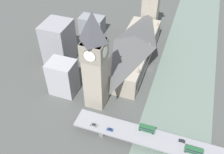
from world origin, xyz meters
name	(u,v)px	position (x,y,z in m)	size (l,w,h in m)	color
ground_plane	(150,70)	(0.00, 0.00, 0.00)	(600.00, 600.00, 0.00)	#424442
river_water	(185,77)	(-30.05, 0.00, 0.15)	(48.10, 360.00, 0.30)	slate
parliament_hall	(134,49)	(16.66, -8.00, 12.88)	(27.77, 94.16, 25.98)	gray
clock_tower	(95,61)	(29.04, 49.96, 39.38)	(15.02, 15.02, 74.51)	gray
victoria_tower	(151,7)	(16.71, -66.88, 24.64)	(15.60, 15.60, 53.27)	gray
road_bridge	(172,144)	(-30.05, 72.03, 5.11)	(128.20, 14.36, 6.36)	slate
double_decker_bus_lead	(194,150)	(-42.80, 74.65, 9.13)	(10.69, 2.53, 5.06)	#235B33
double_decker_bus_mid	(147,129)	(-12.95, 68.35, 9.08)	(10.40, 2.58, 4.95)	#235B33
car_northbound_lead	(94,125)	(20.84, 75.53, 7.05)	(4.69, 1.82, 1.39)	slate
car_southbound_mid	(182,141)	(-35.40, 68.75, 7.04)	(4.00, 1.89, 1.38)	black
car_southbound_tail	(110,130)	(9.63, 75.46, 7.03)	(4.12, 1.82, 1.33)	navy
city_block_west	(92,25)	(70.59, -40.80, 8.69)	(24.49, 15.42, 17.38)	slate
city_block_center	(63,77)	(57.37, 47.01, 14.03)	(19.68, 16.09, 28.06)	#939399
city_block_east	(59,43)	(78.91, 12.44, 18.66)	(21.93, 24.72, 37.31)	gray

